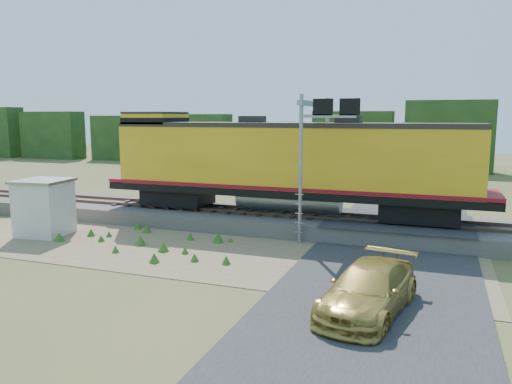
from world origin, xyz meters
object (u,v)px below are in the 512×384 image
at_px(signal_gantry, 319,131).
at_px(car, 369,289).
at_px(locomotive, 283,163).
at_px(shed, 44,207).

bearing_deg(signal_gantry, car, -68.00).
bearing_deg(locomotive, car, -59.90).
relative_size(shed, car, 0.55).
relative_size(shed, signal_gantry, 0.41).
relative_size(locomotive, car, 3.97).
relative_size(signal_gantry, car, 1.36).
xyz_separation_m(shed, car, (16.75, -4.57, -0.70)).
bearing_deg(signal_gantry, shed, -159.08).
distance_m(locomotive, shed, 12.39).
distance_m(locomotive, car, 12.08).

